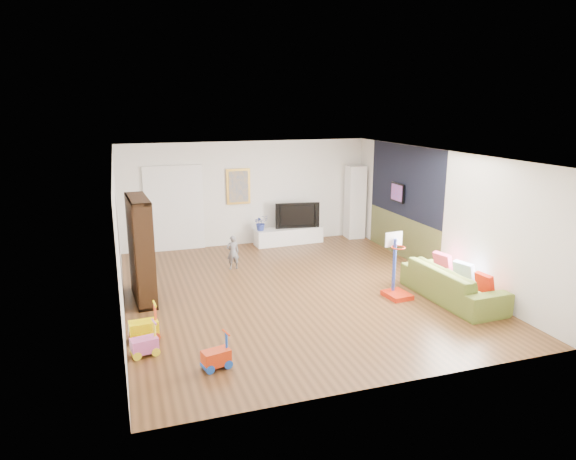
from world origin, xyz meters
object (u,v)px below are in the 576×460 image
object	(u,v)px
media_console	(289,236)
bookshelf	(141,249)
sofa	(452,283)
basketball_hoop	(399,266)

from	to	relation	value
media_console	bookshelf	xyz separation A→B (m)	(-3.88, -2.90, 0.77)
media_console	bookshelf	distance (m)	4.91
media_console	sofa	size ratio (longest dim) A/B	0.82
sofa	basketball_hoop	distance (m)	1.06
media_console	basketball_hoop	world-z (taller)	basketball_hoop
sofa	bookshelf	bearing A→B (deg)	68.96
sofa	media_console	bearing A→B (deg)	16.96
media_console	basketball_hoop	distance (m)	4.45
sofa	basketball_hoop	size ratio (longest dim) A/B	1.76
media_console	sofa	distance (m)	5.07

